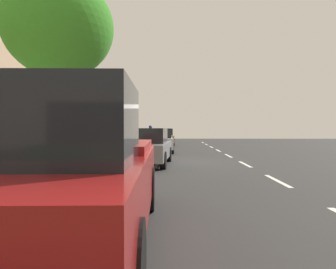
{
  "coord_description": "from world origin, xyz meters",
  "views": [
    {
      "loc": [
        -0.11,
        14.19,
        1.49
      ],
      "look_at": [
        0.51,
        -10.17,
        1.06
      ],
      "focal_mm": 33.47,
      "sensor_mm": 36.0,
      "label": 1
    }
  ],
  "objects_px": {
    "bicycle_at_curb": "(152,143)",
    "street_tree_near_cyclist": "(106,97)",
    "parked_pickup_red_far": "(70,176)",
    "parked_sedan_grey_mid": "(147,147)",
    "pedestrian_on_phone": "(71,140)",
    "parked_sedan_tan_nearest": "(164,137)",
    "parked_sedan_silver_second": "(159,141)",
    "cyclist_with_backpack": "(150,134)",
    "street_tree_mid_block": "(59,28)"
  },
  "relations": [
    {
      "from": "street_tree_mid_block",
      "to": "parked_sedan_tan_nearest",
      "type": "bearing_deg",
      "value": -96.19
    },
    {
      "from": "parked_pickup_red_far",
      "to": "street_tree_mid_block",
      "type": "height_order",
      "value": "street_tree_mid_block"
    },
    {
      "from": "parked_sedan_grey_mid",
      "to": "street_tree_near_cyclist",
      "type": "relative_size",
      "value": 1.13
    },
    {
      "from": "cyclist_with_backpack",
      "to": "bicycle_at_curb",
      "type": "bearing_deg",
      "value": 115.78
    },
    {
      "from": "bicycle_at_curb",
      "to": "street_tree_mid_block",
      "type": "distance_m",
      "value": 15.84
    },
    {
      "from": "bicycle_at_curb",
      "to": "parked_pickup_red_far",
      "type": "bearing_deg",
      "value": 91.37
    },
    {
      "from": "parked_sedan_tan_nearest",
      "to": "pedestrian_on_phone",
      "type": "bearing_deg",
      "value": 80.46
    },
    {
      "from": "parked_pickup_red_far",
      "to": "street_tree_mid_block",
      "type": "bearing_deg",
      "value": -67.93
    },
    {
      "from": "street_tree_near_cyclist",
      "to": "pedestrian_on_phone",
      "type": "bearing_deg",
      "value": 76.49
    },
    {
      "from": "parked_sedan_silver_second",
      "to": "street_tree_mid_block",
      "type": "distance_m",
      "value": 12.02
    },
    {
      "from": "bicycle_at_curb",
      "to": "street_tree_near_cyclist",
      "type": "distance_m",
      "value": 9.9
    },
    {
      "from": "parked_sedan_silver_second",
      "to": "parked_pickup_red_far",
      "type": "height_order",
      "value": "parked_pickup_red_far"
    },
    {
      "from": "parked_sedan_grey_mid",
      "to": "parked_pickup_red_far",
      "type": "bearing_deg",
      "value": 89.25
    },
    {
      "from": "parked_sedan_grey_mid",
      "to": "pedestrian_on_phone",
      "type": "xyz_separation_m",
      "value": [
        2.73,
        1.32,
        0.33
      ]
    },
    {
      "from": "bicycle_at_curb",
      "to": "parked_sedan_silver_second",
      "type": "bearing_deg",
      "value": 100.0
    },
    {
      "from": "parked_sedan_grey_mid",
      "to": "street_tree_near_cyclist",
      "type": "height_order",
      "value": "street_tree_near_cyclist"
    },
    {
      "from": "pedestrian_on_phone",
      "to": "parked_sedan_silver_second",
      "type": "bearing_deg",
      "value": -108.92
    },
    {
      "from": "cyclist_with_backpack",
      "to": "parked_sedan_tan_nearest",
      "type": "bearing_deg",
      "value": -102.56
    },
    {
      "from": "street_tree_near_cyclist",
      "to": "parked_sedan_grey_mid",
      "type": "bearing_deg",
      "value": 143.12
    },
    {
      "from": "bicycle_at_curb",
      "to": "street_tree_mid_block",
      "type": "height_order",
      "value": "street_tree_mid_block"
    },
    {
      "from": "parked_sedan_silver_second",
      "to": "pedestrian_on_phone",
      "type": "distance_m",
      "value": 8.77
    },
    {
      "from": "parked_sedan_grey_mid",
      "to": "parked_pickup_red_far",
      "type": "distance_m",
      "value": 9.06
    },
    {
      "from": "cyclist_with_backpack",
      "to": "street_tree_near_cyclist",
      "type": "xyz_separation_m",
      "value": [
        1.23,
        9.9,
        1.91
      ]
    },
    {
      "from": "bicycle_at_curb",
      "to": "street_tree_near_cyclist",
      "type": "height_order",
      "value": "street_tree_near_cyclist"
    },
    {
      "from": "street_tree_near_cyclist",
      "to": "cyclist_with_backpack",
      "type": "bearing_deg",
      "value": -97.07
    },
    {
      "from": "street_tree_near_cyclist",
      "to": "bicycle_at_curb",
      "type": "bearing_deg",
      "value": -98.73
    },
    {
      "from": "parked_pickup_red_far",
      "to": "street_tree_near_cyclist",
      "type": "height_order",
      "value": "street_tree_near_cyclist"
    },
    {
      "from": "parked_sedan_silver_second",
      "to": "pedestrian_on_phone",
      "type": "height_order",
      "value": "pedestrian_on_phone"
    },
    {
      "from": "bicycle_at_curb",
      "to": "pedestrian_on_phone",
      "type": "bearing_deg",
      "value": 80.14
    },
    {
      "from": "parked_pickup_red_far",
      "to": "cyclist_with_backpack",
      "type": "distance_m",
      "value": 20.51
    },
    {
      "from": "parked_sedan_tan_nearest",
      "to": "parked_pickup_red_far",
      "type": "relative_size",
      "value": 0.83
    },
    {
      "from": "cyclist_with_backpack",
      "to": "street_tree_mid_block",
      "type": "relative_size",
      "value": 0.32
    },
    {
      "from": "bicycle_at_curb",
      "to": "cyclist_with_backpack",
      "type": "height_order",
      "value": "cyclist_with_backpack"
    },
    {
      "from": "parked_sedan_tan_nearest",
      "to": "parked_sedan_silver_second",
      "type": "height_order",
      "value": "same"
    },
    {
      "from": "parked_sedan_silver_second",
      "to": "parked_pickup_red_far",
      "type": "bearing_deg",
      "value": 89.19
    },
    {
      "from": "parked_sedan_grey_mid",
      "to": "cyclist_with_backpack",
      "type": "height_order",
      "value": "cyclist_with_backpack"
    },
    {
      "from": "cyclist_with_backpack",
      "to": "street_tree_mid_block",
      "type": "bearing_deg",
      "value": 85.54
    },
    {
      "from": "parked_sedan_tan_nearest",
      "to": "street_tree_mid_block",
      "type": "height_order",
      "value": "street_tree_mid_block"
    },
    {
      "from": "parked_sedan_tan_nearest",
      "to": "parked_pickup_red_far",
      "type": "distance_m",
      "value": 24.7
    },
    {
      "from": "street_tree_near_cyclist",
      "to": "parked_pickup_red_far",
      "type": "bearing_deg",
      "value": 100.31
    },
    {
      "from": "parked_pickup_red_far",
      "to": "bicycle_at_curb",
      "type": "xyz_separation_m",
      "value": [
        0.48,
        -20.04,
        -0.52
      ]
    },
    {
      "from": "parked_sedan_tan_nearest",
      "to": "cyclist_with_backpack",
      "type": "distance_m",
      "value": 4.31
    },
    {
      "from": "parked_pickup_red_far",
      "to": "bicycle_at_curb",
      "type": "bearing_deg",
      "value": -88.63
    },
    {
      "from": "parked_sedan_tan_nearest",
      "to": "bicycle_at_curb",
      "type": "distance_m",
      "value": 4.73
    },
    {
      "from": "parked_sedan_silver_second",
      "to": "street_tree_near_cyclist",
      "type": "distance_m",
      "value": 6.26
    },
    {
      "from": "parked_pickup_red_far",
      "to": "cyclist_with_backpack",
      "type": "relative_size",
      "value": 3.05
    },
    {
      "from": "street_tree_mid_block",
      "to": "parked_pickup_red_far",
      "type": "bearing_deg",
      "value": 112.07
    },
    {
      "from": "cyclist_with_backpack",
      "to": "pedestrian_on_phone",
      "type": "relative_size",
      "value": 1.08
    },
    {
      "from": "street_tree_mid_block",
      "to": "bicycle_at_curb",
      "type": "bearing_deg",
      "value": -95.42
    },
    {
      "from": "parked_sedan_grey_mid",
      "to": "parked_sedan_tan_nearest",
      "type": "bearing_deg",
      "value": -90.43
    }
  ]
}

